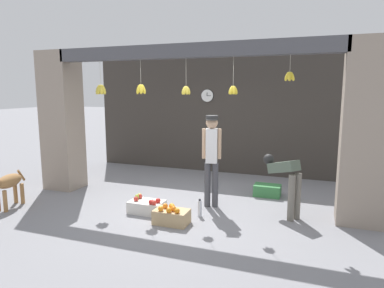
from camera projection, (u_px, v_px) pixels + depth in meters
ground_plane at (184, 207)px, 6.19m from camera, size 60.00×60.00×0.00m
shop_back_wall at (225, 116)px, 8.62m from camera, size 7.08×0.12×2.88m
shop_pillar_left at (62, 121)px, 7.23m from camera, size 0.70×0.60×2.88m
shop_pillar_right at (365, 133)px, 5.26m from camera, size 0.70×0.60×2.88m
storefront_awning at (184, 53)px, 5.89m from camera, size 5.18×0.30×0.89m
dog at (8, 184)px, 6.08m from camera, size 0.34×0.86×0.66m
shopkeeper at (212, 154)px, 6.08m from camera, size 0.34×0.29×1.66m
worker_stooping at (286, 178)px, 5.67m from camera, size 0.67×0.58×0.99m
fruit_crate_oranges at (171, 216)px, 5.41m from camera, size 0.54×0.34×0.30m
fruit_crate_apples at (147, 206)px, 5.90m from camera, size 0.59×0.37×0.29m
produce_box_green at (267, 190)px, 6.83m from camera, size 0.52×0.34×0.23m
water_bottle at (200, 208)px, 5.73m from camera, size 0.07×0.07×0.30m
wall_clock at (207, 96)px, 8.63m from camera, size 0.33×0.03×0.33m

